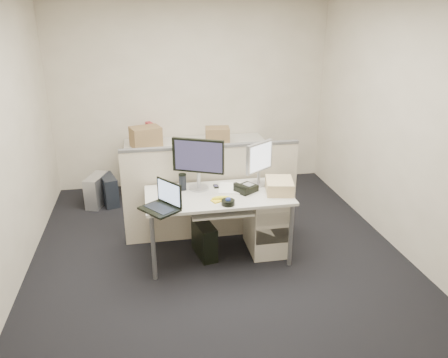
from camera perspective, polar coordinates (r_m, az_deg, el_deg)
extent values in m
cube|color=black|center=(4.87, -0.72, -9.95)|extent=(4.00, 4.50, 0.01)
cube|color=silver|center=(6.50, -4.24, 10.87)|extent=(4.00, 0.02, 2.70)
cube|color=silver|center=(2.30, 8.93, -9.59)|extent=(4.00, 0.02, 2.70)
cube|color=silver|center=(4.46, -27.09, 3.70)|extent=(0.02, 4.50, 2.70)
cube|color=silver|center=(5.05, 22.32, 6.30)|extent=(0.02, 4.50, 2.70)
cube|color=silver|center=(4.54, -0.76, -2.16)|extent=(1.50, 0.75, 0.03)
cylinder|color=slate|center=(4.36, -9.21, -8.89)|extent=(0.04, 0.04, 0.70)
cylinder|color=slate|center=(4.93, -9.47, -5.13)|extent=(0.04, 0.04, 0.70)
cylinder|color=slate|center=(4.58, 8.71, -7.28)|extent=(0.04, 0.04, 0.70)
cylinder|color=slate|center=(5.13, 6.38, -3.89)|extent=(0.04, 0.04, 0.70)
cube|color=silver|center=(4.41, -0.35, -4.20)|extent=(0.62, 0.32, 0.02)
cube|color=beige|center=(4.86, 5.59, -5.66)|extent=(0.40, 0.55, 0.65)
cube|color=beige|center=(5.00, -1.62, -1.89)|extent=(2.00, 0.06, 1.10)
cube|color=beige|center=(6.45, -3.68, 1.67)|extent=(2.00, 0.60, 0.72)
cube|color=black|center=(4.57, -3.38, 1.93)|extent=(0.59, 0.43, 0.55)
cube|color=#B7B7BC|center=(4.71, 4.61, 1.95)|extent=(0.43, 0.38, 0.47)
cube|color=black|center=(4.17, -8.54, -2.41)|extent=(0.42, 0.44, 0.26)
cylinder|color=black|center=(4.28, 0.54, -3.08)|extent=(0.14, 0.14, 0.05)
cube|color=black|center=(4.59, 2.90, -1.25)|extent=(0.27, 0.26, 0.07)
cube|color=white|center=(4.66, 0.80, -1.20)|extent=(0.30, 0.35, 0.01)
cube|color=yellow|center=(4.36, -1.00, -2.87)|extent=(0.11, 0.11, 0.01)
cylinder|color=black|center=(4.63, -5.43, -0.46)|extent=(0.09, 0.09, 0.17)
ellipsoid|color=#FFF820|center=(4.39, -0.43, -2.49)|extent=(0.19, 0.05, 0.04)
cube|color=black|center=(4.71, -1.06, -0.96)|extent=(0.05, 0.09, 0.01)
cube|color=tan|center=(4.60, 7.23, -0.88)|extent=(0.34, 0.40, 0.13)
cube|color=black|center=(4.43, -1.08, -3.78)|extent=(0.40, 0.16, 0.02)
cube|color=black|center=(4.78, -2.58, -7.91)|extent=(0.24, 0.43, 0.38)
cube|color=black|center=(6.21, -14.79, -1.39)|extent=(0.28, 0.46, 0.40)
cube|color=#B7B7BC|center=(6.22, -16.27, -1.42)|extent=(0.31, 0.48, 0.42)
cube|color=#9D8247|center=(6.14, -10.18, 5.35)|extent=(0.46, 0.40, 0.30)
cube|color=#9D8247|center=(6.23, -0.86, 5.66)|extent=(0.36, 0.30, 0.24)
cube|color=#AA222B|center=(6.35, -9.40, 5.90)|extent=(0.17, 0.31, 0.29)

